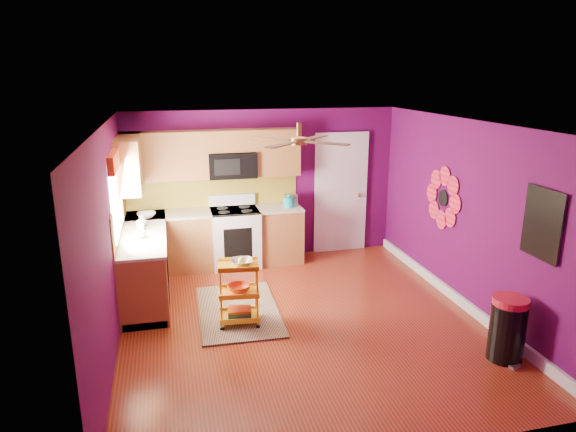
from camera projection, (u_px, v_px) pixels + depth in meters
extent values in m
plane|color=maroon|center=(302.00, 320.00, 6.59)|extent=(5.00, 5.00, 0.00)
cube|color=#500948|center=(264.00, 185.00, 8.59)|extent=(4.50, 0.04, 2.50)
cube|color=#500948|center=(388.00, 321.00, 3.92)|extent=(4.50, 0.04, 2.50)
cube|color=#500948|center=(109.00, 241.00, 5.75)|extent=(0.04, 5.00, 2.50)
cube|color=#500948|center=(467.00, 216.00, 6.76)|extent=(0.04, 5.00, 2.50)
cube|color=silver|center=(303.00, 124.00, 5.91)|extent=(4.50, 5.00, 0.04)
cube|color=white|center=(457.00, 298.00, 7.07)|extent=(0.05, 4.90, 0.14)
cube|color=brown|center=(145.00, 264.00, 7.30)|extent=(0.60, 2.30, 0.90)
cube|color=brown|center=(217.00, 240.00, 8.34)|extent=(2.80, 0.60, 0.90)
cube|color=beige|center=(143.00, 232.00, 7.17)|extent=(0.63, 2.30, 0.04)
cube|color=beige|center=(216.00, 212.00, 8.21)|extent=(2.80, 0.63, 0.04)
cube|color=black|center=(147.00, 289.00, 7.41)|extent=(0.54, 2.30, 0.10)
cube|color=black|center=(218.00, 263.00, 8.45)|extent=(2.80, 0.54, 0.10)
cube|color=white|center=(235.00, 238.00, 8.38)|extent=(0.76, 0.66, 0.92)
cube|color=black|center=(234.00, 211.00, 8.25)|extent=(0.76, 0.62, 0.03)
cube|color=white|center=(232.00, 200.00, 8.48)|extent=(0.76, 0.06, 0.18)
cube|color=black|center=(238.00, 245.00, 8.08)|extent=(0.45, 0.02, 0.55)
cube|color=brown|center=(164.00, 156.00, 7.93)|extent=(1.32, 0.33, 0.75)
cube|color=brown|center=(277.00, 152.00, 8.33)|extent=(0.72, 0.33, 0.75)
cube|color=brown|center=(231.00, 141.00, 8.10)|extent=(0.76, 0.33, 0.34)
cube|color=brown|center=(129.00, 163.00, 7.36)|extent=(0.33, 1.30, 0.75)
cube|color=black|center=(232.00, 165.00, 8.17)|extent=(0.76, 0.38, 0.40)
cube|color=olive|center=(213.00, 191.00, 8.41)|extent=(2.80, 0.01, 0.51)
cube|color=olive|center=(119.00, 215.00, 7.03)|extent=(0.01, 2.30, 0.51)
cube|color=white|center=(116.00, 194.00, 6.65)|extent=(0.03, 1.20, 1.00)
cube|color=#CF4012|center=(115.00, 158.00, 6.53)|extent=(0.08, 1.35, 0.22)
cube|color=white|center=(340.00, 194.00, 8.93)|extent=(0.85, 0.04, 2.05)
cube|color=white|center=(341.00, 194.00, 8.92)|extent=(0.95, 0.02, 2.15)
sphere|color=#BF8C3F|center=(359.00, 195.00, 8.96)|extent=(0.07, 0.07, 0.07)
cylinder|color=black|center=(443.00, 198.00, 7.29)|extent=(0.01, 0.24, 0.24)
cube|color=teal|center=(543.00, 224.00, 5.36)|extent=(0.03, 0.52, 0.72)
cube|color=black|center=(542.00, 224.00, 5.36)|extent=(0.01, 0.56, 0.76)
cylinder|color=#BF8C3F|center=(299.00, 129.00, 6.12)|extent=(0.06, 0.06, 0.16)
cylinder|color=#BF8C3F|center=(299.00, 141.00, 6.16)|extent=(0.20, 0.20, 0.08)
cube|color=#4C2D19|center=(314.00, 138.00, 6.47)|extent=(0.47, 0.47, 0.01)
cube|color=#4C2D19|center=(272.00, 139.00, 6.35)|extent=(0.47, 0.47, 0.01)
cube|color=#4C2D19|center=(282.00, 145.00, 5.85)|extent=(0.47, 0.47, 0.01)
cube|color=#4C2D19|center=(327.00, 143.00, 5.97)|extent=(0.47, 0.47, 0.01)
cube|color=#311E10|center=(238.00, 310.00, 6.84)|extent=(1.09, 1.73, 0.02)
cylinder|color=yellow|center=(221.00, 300.00, 6.21)|extent=(0.02, 0.02, 0.77)
cylinder|color=yellow|center=(258.00, 298.00, 6.27)|extent=(0.02, 0.02, 0.77)
cylinder|color=yellow|center=(221.00, 289.00, 6.51)|extent=(0.02, 0.02, 0.77)
cylinder|color=yellow|center=(256.00, 288.00, 6.56)|extent=(0.02, 0.02, 0.77)
sphere|color=black|center=(222.00, 329.00, 6.32)|extent=(0.05, 0.05, 0.05)
sphere|color=black|center=(258.00, 327.00, 6.37)|extent=(0.05, 0.05, 0.05)
sphere|color=black|center=(222.00, 318.00, 6.61)|extent=(0.05, 0.05, 0.05)
sphere|color=black|center=(256.00, 316.00, 6.67)|extent=(0.05, 0.05, 0.05)
cube|color=yellow|center=(238.00, 266.00, 6.29)|extent=(0.53, 0.41, 0.03)
cube|color=yellow|center=(239.00, 293.00, 6.38)|extent=(0.53, 0.41, 0.03)
cube|color=yellow|center=(240.00, 316.00, 6.47)|extent=(0.53, 0.41, 0.03)
imported|color=beige|center=(242.00, 262.00, 6.28)|extent=(0.30, 0.30, 0.07)
sphere|color=yellow|center=(242.00, 261.00, 6.27)|extent=(0.09, 0.09, 0.09)
imported|color=#CF4012|center=(239.00, 288.00, 6.37)|extent=(0.31, 0.31, 0.09)
cube|color=navy|center=(239.00, 314.00, 6.46)|extent=(0.31, 0.25, 0.04)
cube|color=#267233|center=(239.00, 312.00, 6.45)|extent=(0.31, 0.25, 0.03)
cube|color=#CF4012|center=(239.00, 309.00, 6.44)|extent=(0.31, 0.25, 0.03)
cylinder|color=black|center=(507.00, 332.00, 5.63)|extent=(0.49, 0.49, 0.66)
cylinder|color=red|center=(511.00, 301.00, 5.53)|extent=(0.38, 0.38, 0.08)
cube|color=beige|center=(515.00, 366.00, 5.54)|extent=(0.15, 0.11, 0.03)
cylinder|color=teal|center=(289.00, 202.00, 8.41)|extent=(0.18, 0.18, 0.16)
sphere|color=teal|center=(289.00, 196.00, 8.39)|extent=(0.06, 0.06, 0.06)
cube|color=beige|center=(290.00, 200.00, 8.53)|extent=(0.22, 0.15, 0.18)
imported|color=#EA3F72|center=(140.00, 223.00, 7.16)|extent=(0.09, 0.09, 0.20)
imported|color=white|center=(143.00, 221.00, 7.37)|extent=(0.12, 0.12, 0.16)
imported|color=white|center=(146.00, 215.00, 7.82)|extent=(0.28, 0.28, 0.07)
imported|color=white|center=(141.00, 235.00, 6.83)|extent=(0.13, 0.13, 0.10)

